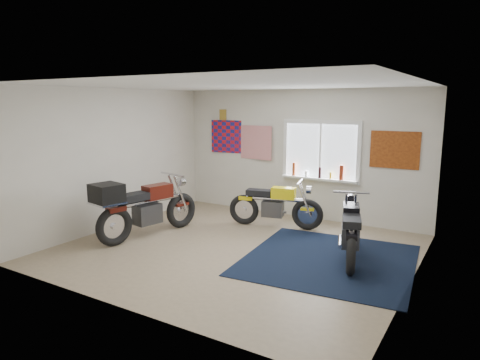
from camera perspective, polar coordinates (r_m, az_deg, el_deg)
The scene contains 10 objects.
ground at distance 7.27m, azimuth -0.41°, elevation -9.17°, with size 5.50×5.50×0.00m, color #9E896B.
room_shell at distance 6.90m, azimuth -0.43°, elevation 3.78°, with size 5.50×5.50×5.50m.
navy_rug at distance 6.92m, azimuth 11.76°, elevation -10.36°, with size 2.50×2.60×0.01m, color black.
window_assembly at distance 8.93m, azimuth 10.69°, elevation 3.32°, with size 1.66×0.17×1.26m.
oil_bottles at distance 8.89m, azimuth 10.87°, elevation 1.07°, with size 1.11×0.09×0.30m.
flag_display at distance 9.98m, azimuth -2.29°, elevation 8.70°, with size 1.60×0.10×1.17m.
triumph_poster at distance 8.53m, azimuth 19.92°, elevation 3.79°, with size 0.90×0.03×0.70m, color #A54C14.
yellow_triumph at distance 8.44m, azimuth 4.65°, elevation -3.50°, with size 1.86×0.67×0.95m.
black_chrome_bike at distance 6.93m, azimuth 14.50°, elevation -6.76°, with size 0.79×1.86×0.98m.
maroon_tourer at distance 7.89m, azimuth -13.02°, elevation -3.54°, with size 0.87×2.18×1.11m.
Camera 1 is at (3.59, -5.85, 2.42)m, focal length 32.00 mm.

